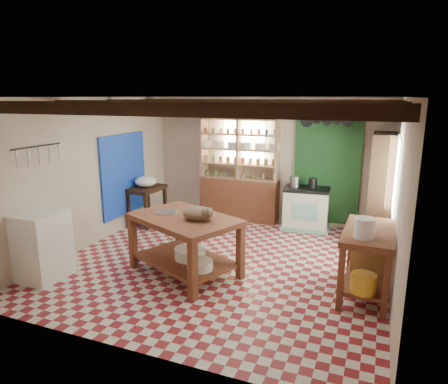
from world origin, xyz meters
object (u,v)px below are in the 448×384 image
at_px(work_table, 185,245).
at_px(cat, 198,213).
at_px(white_cabinet, 43,246).
at_px(right_counter, 367,262).
at_px(prep_table, 147,206).
at_px(stove, 306,209).

distance_m(work_table, cat, 0.60).
height_order(white_cabinet, right_counter, white_cabinet).
xyz_separation_m(prep_table, right_counter, (4.38, -1.52, 0.05)).
relative_size(white_cabinet, right_counter, 0.79).
xyz_separation_m(prep_table, cat, (2.07, -1.89, 0.59)).
xyz_separation_m(prep_table, white_cabinet, (-0.02, -2.74, 0.10)).
xyz_separation_m(right_counter, cat, (-2.31, -0.37, 0.53)).
distance_m(work_table, right_counter, 2.58).
xyz_separation_m(work_table, white_cabinet, (-1.84, -0.91, 0.06)).
height_order(stove, cat, cat).
xyz_separation_m(stove, white_cabinet, (-3.15, -3.64, 0.07)).
distance_m(right_counter, cat, 2.40).
height_order(work_table, right_counter, right_counter).
relative_size(prep_table, right_counter, 0.63).
bearing_deg(stove, white_cabinet, -135.07).
xyz_separation_m(white_cabinet, right_counter, (4.40, 1.22, -0.05)).
relative_size(stove, prep_table, 1.09).
bearing_deg(right_counter, white_cabinet, -162.92).
relative_size(right_counter, cat, 2.88).
height_order(stove, prep_table, stove).
height_order(prep_table, white_cabinet, white_cabinet).
bearing_deg(stove, prep_table, -168.16).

